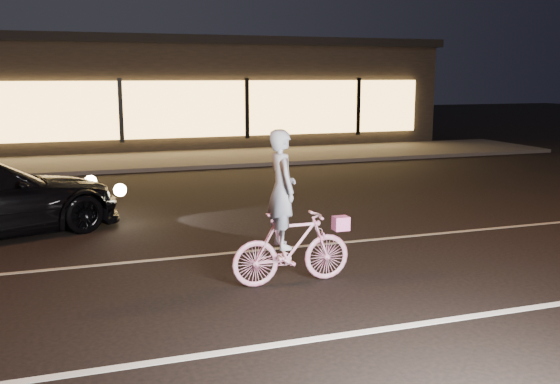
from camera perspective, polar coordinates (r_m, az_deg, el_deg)
name	(u,v)px	position (r m, az deg, el deg)	size (l,w,h in m)	color
ground	(226,299)	(8.02, -4.96, -9.73)	(90.00, 90.00, 0.00)	black
lane_stripe_near	(261,347)	(6.68, -1.77, -13.98)	(60.00, 0.12, 0.01)	silver
lane_stripe_far	(195,256)	(9.88, -7.78, -5.83)	(60.00, 0.10, 0.01)	gray
sidewalk	(128,162)	(20.57, -13.75, 2.70)	(30.00, 4.00, 0.12)	#383533
storefront	(111,91)	(26.35, -15.16, 8.86)	(25.40, 8.42, 4.20)	black
cyclist	(289,230)	(8.35, 0.84, -3.51)	(1.67, 0.57, 2.10)	#E1387F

